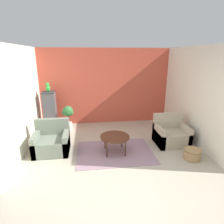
% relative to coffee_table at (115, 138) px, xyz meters
% --- Properties ---
extents(ground_plane, '(20.00, 20.00, 0.00)m').
position_rel_coffee_table_xyz_m(ground_plane, '(0.00, -1.23, -0.42)').
color(ground_plane, '#B2A893').
rests_on(ground_plane, ground).
extents(wall_back_accent, '(4.66, 0.06, 2.65)m').
position_rel_coffee_table_xyz_m(wall_back_accent, '(0.00, 2.34, 0.91)').
color(wall_back_accent, '#C64C38').
rests_on(wall_back_accent, ground_plane).
extents(wall_left, '(0.06, 3.54, 2.65)m').
position_rel_coffee_table_xyz_m(wall_left, '(-2.30, 0.54, 0.91)').
color(wall_left, silver).
rests_on(wall_left, ground_plane).
extents(wall_right, '(0.06, 3.54, 2.65)m').
position_rel_coffee_table_xyz_m(wall_right, '(2.30, 0.54, 0.91)').
color(wall_right, silver).
rests_on(wall_right, ground_plane).
extents(area_rug, '(1.93, 1.42, 0.01)m').
position_rel_coffee_table_xyz_m(area_rug, '(-0.00, 0.00, -0.41)').
color(area_rug, gray).
rests_on(area_rug, ground_plane).
extents(coffee_table, '(0.74, 0.74, 0.46)m').
position_rel_coffee_table_xyz_m(coffee_table, '(0.00, 0.00, 0.00)').
color(coffee_table, '#472819').
rests_on(coffee_table, ground_plane).
extents(armchair_left, '(0.86, 0.74, 0.82)m').
position_rel_coffee_table_xyz_m(armchair_left, '(-1.60, 0.25, -0.15)').
color(armchair_left, slate).
rests_on(armchair_left, ground_plane).
extents(armchair_right, '(0.86, 0.74, 0.82)m').
position_rel_coffee_table_xyz_m(armchair_right, '(1.64, 0.31, -0.15)').
color(armchair_right, tan).
rests_on(armchair_right, ground_plane).
extents(birdcage, '(0.48, 0.48, 1.28)m').
position_rel_coffee_table_xyz_m(birdcage, '(-1.88, 1.85, 0.20)').
color(birdcage, '#353539').
rests_on(birdcage, ground_plane).
extents(parrot, '(0.14, 0.25, 0.30)m').
position_rel_coffee_table_xyz_m(parrot, '(-1.88, 1.85, 1.00)').
color(parrot, green).
rests_on(parrot, birdcage).
extents(potted_plant, '(0.38, 0.34, 0.82)m').
position_rel_coffee_table_xyz_m(potted_plant, '(-1.31, 1.75, 0.11)').
color(potted_plant, beige).
rests_on(potted_plant, ground_plane).
extents(wicker_basket, '(0.41, 0.41, 0.25)m').
position_rel_coffee_table_xyz_m(wicker_basket, '(1.80, -0.56, -0.28)').
color(wicker_basket, '#A37F51').
rests_on(wicker_basket, ground_plane).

